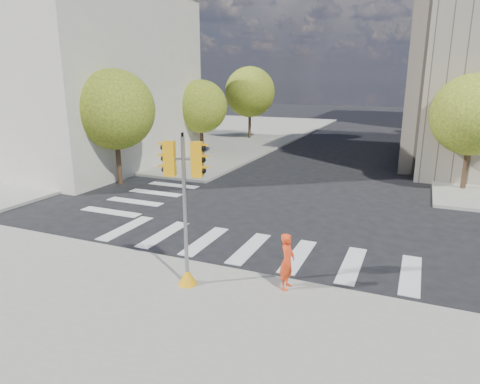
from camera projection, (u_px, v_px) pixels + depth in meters
name	position (u px, v px, depth m)	size (l,w,h in m)	color
ground	(270.00, 231.00, 17.04)	(160.00, 160.00, 0.00)	black
sidewalk_far_left	(177.00, 131.00, 47.69)	(28.00, 40.00, 0.15)	gray
classical_building	(40.00, 70.00, 30.04)	(19.00, 15.00, 12.70)	beige
tree_lw_near	(115.00, 110.00, 23.47)	(4.40, 4.40, 6.41)	#382616
tree_lw_mid	(201.00, 107.00, 32.47)	(4.00, 4.00, 5.77)	#382616
tree_lw_far	(250.00, 92.00, 41.16)	(4.80, 4.80, 6.95)	#382616
tree_re_near	(473.00, 115.00, 22.04)	(4.20, 4.20, 6.16)	#382616
tree_re_mid	(459.00, 98.00, 32.62)	(4.60, 4.60, 6.66)	#382616
tree_re_far	(451.00, 98.00, 43.41)	(4.00, 4.00, 5.88)	#382616
lamp_near	(477.00, 101.00, 25.26)	(0.35, 0.18, 8.11)	black
lamp_far	(461.00, 93.00, 37.70)	(0.35, 0.18, 8.11)	black
traffic_signal	(185.00, 224.00, 11.87)	(1.08, 0.56, 4.38)	orange
photographer	(287.00, 261.00, 11.92)	(0.60, 0.39, 1.63)	#F03F16
planter_wall	(58.00, 172.00, 25.68)	(6.00, 0.40, 0.50)	silver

